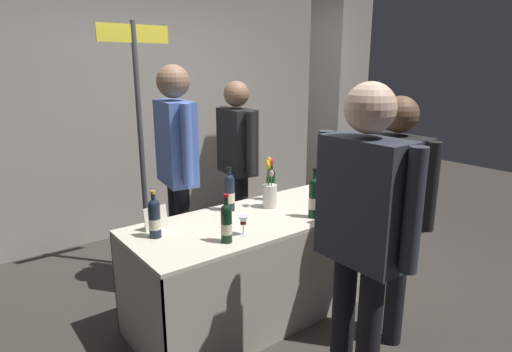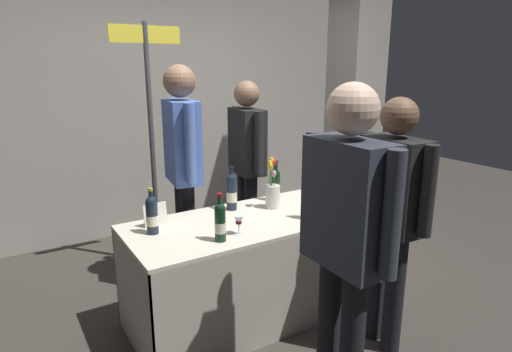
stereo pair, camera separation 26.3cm
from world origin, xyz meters
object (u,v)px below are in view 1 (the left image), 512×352
display_bottle_0 (154,218)px  vendor_presenter (177,159)px  flower_vase (270,192)px  booth_signpost (140,125)px  featured_wine_bottle (271,184)px  concrete_pillar (338,79)px  tasting_table (256,247)px  taster_foreground_right (362,225)px  wine_glass_near_vendor (243,221)px

display_bottle_0 → vendor_presenter: (0.45, 0.56, 0.21)m
display_bottle_0 → flower_vase: size_ratio=0.78×
booth_signpost → flower_vase: bearing=-62.6°
flower_vase → vendor_presenter: size_ratio=0.22×
featured_wine_bottle → flower_vase: (-0.12, -0.13, -0.01)m
featured_wine_bottle → display_bottle_0: featured_wine_bottle is taller
display_bottle_0 → concrete_pillar: bearing=17.8°
concrete_pillar → booth_signpost: bearing=172.9°
concrete_pillar → tasting_table: size_ratio=1.81×
concrete_pillar → taster_foreground_right: concrete_pillar is taller
wine_glass_near_vendor → flower_vase: (0.47, 0.31, 0.03)m
featured_wine_bottle → booth_signpost: booth_signpost is taller
tasting_table → vendor_presenter: vendor_presenter is taller
concrete_pillar → flower_vase: concrete_pillar is taller
flower_vase → booth_signpost: (-0.54, 1.05, 0.43)m
display_bottle_0 → featured_wine_bottle: bearing=8.0°
concrete_pillar → wine_glass_near_vendor: concrete_pillar is taller
taster_foreground_right → concrete_pillar: bearing=-44.1°
featured_wine_bottle → booth_signpost: 1.21m
flower_vase → tasting_table: bearing=-152.3°
vendor_presenter → taster_foreground_right: 1.70m
concrete_pillar → vendor_presenter: concrete_pillar is taller
wine_glass_near_vendor → vendor_presenter: (-0.00, 0.87, 0.25)m
flower_vase → vendor_presenter: 0.76m
taster_foreground_right → tasting_table: bearing=-7.1°
tasting_table → vendor_presenter: 0.91m
taster_foreground_right → booth_signpost: 2.21m
display_bottle_0 → wine_glass_near_vendor: (0.45, -0.30, -0.04)m
booth_signpost → featured_wine_bottle: bearing=-53.9°
concrete_pillar → display_bottle_0: concrete_pillar is taller
vendor_presenter → taster_foreground_right: bearing=12.5°
taster_foreground_right → display_bottle_0: bearing=27.4°
tasting_table → flower_vase: bearing=27.7°
concrete_pillar → booth_signpost: (-2.12, 0.26, -0.34)m
wine_glass_near_vendor → flower_vase: bearing=33.8°
featured_wine_bottle → flower_vase: bearing=-132.3°
tasting_table → wine_glass_near_vendor: wine_glass_near_vendor is taller
tasting_table → booth_signpost: 1.43m
tasting_table → display_bottle_0: display_bottle_0 is taller
flower_vase → display_bottle_0: bearing=-179.3°
tasting_table → taster_foreground_right: taster_foreground_right is taller
display_bottle_0 → booth_signpost: bearing=70.4°
display_bottle_0 → taster_foreground_right: 1.27m
vendor_presenter → flower_vase: bearing=49.2°
wine_glass_near_vendor → display_bottle_0: bearing=146.3°
concrete_pillar → booth_signpost: concrete_pillar is taller
tasting_table → booth_signpost: size_ratio=0.85×
featured_wine_bottle → flower_vase: 0.18m
tasting_table → featured_wine_bottle: 0.55m
tasting_table → taster_foreground_right: bearing=-98.0°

